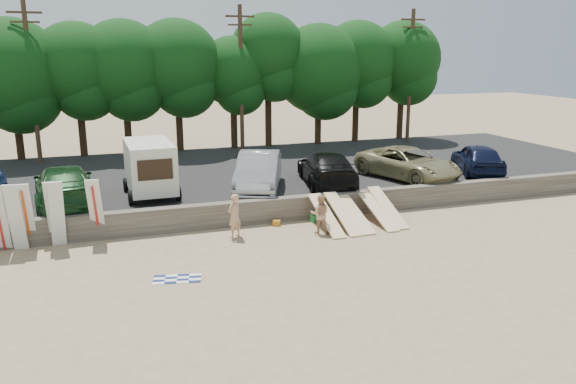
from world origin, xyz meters
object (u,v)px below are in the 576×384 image
car_3 (327,168)px  car_4 (408,163)px  box_trailer (150,166)px  car_2 (259,172)px  beachgoer_a (234,216)px  cooler (316,218)px  beachgoer_b (320,214)px  car_1 (64,185)px  car_5 (477,158)px

car_3 → car_4: size_ratio=0.98×
box_trailer → car_2: size_ratio=0.73×
beachgoer_a → cooler: 3.85m
car_3 → beachgoer_b: car_3 is taller
car_1 → car_4: car_1 is taller
beachgoer_a → cooler: beachgoer_a is taller
car_2 → car_3: 3.41m
car_2 → car_4: car_2 is taller
car_3 → car_5: size_ratio=1.18×
car_1 → car_4: (16.18, -0.26, -0.04)m
cooler → car_1: bearing=150.7°
box_trailer → car_3: bearing=-5.4°
car_2 → beachgoer_b: car_2 is taller
car_5 → beachgoer_b: 11.71m
box_trailer → beachgoer_b: size_ratio=2.47×
box_trailer → cooler: (6.36, -3.93, -1.90)m
box_trailer → car_3: box_trailer is taller
box_trailer → beachgoer_a: box_trailer is taller
car_2 → car_4: 7.78m
car_5 → cooler: (-10.35, -3.22, -1.34)m
box_trailer → car_4: size_ratio=0.69×
car_1 → car_2: 8.40m
beachgoer_a → car_4: bearing=170.7°
box_trailer → car_3: (8.26, -0.51, -0.55)m
beachgoer_a → beachgoer_b: beachgoer_a is taller
beachgoer_b → cooler: (0.38, 1.42, -0.63)m
box_trailer → beachgoer_b: 8.13m
box_trailer → beachgoer_a: bearing=-62.6°
cooler → box_trailer: bearing=138.7°
car_4 → car_2: bearing=160.9°
box_trailer → car_5: size_ratio=0.83×
beachgoer_b → cooler: 1.60m
car_1 → car_5: (20.27, -0.34, -0.03)m
car_1 → car_5: size_ratio=1.22×
box_trailer → car_1: 3.62m
car_5 → beachgoer_a: size_ratio=2.71×
box_trailer → car_2: 4.90m
car_4 → car_5: 4.09m
car_2 → cooler: (1.51, -3.42, -1.41)m
car_2 → car_5: (11.87, -0.20, -0.08)m
car_1 → car_4: 16.18m
beachgoer_b → car_2: bearing=-55.0°
car_2 → car_3: bearing=20.8°
car_2 → beachgoer_a: size_ratio=3.07×
car_3 → car_5: (8.46, -0.21, -0.01)m
beachgoer_a → beachgoer_b: 3.36m
box_trailer → car_4: bearing=-4.7°
car_5 → cooler: car_5 is taller
car_4 → cooler: (-6.26, -3.29, -1.33)m
car_2 → car_4: (7.77, -0.12, -0.09)m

